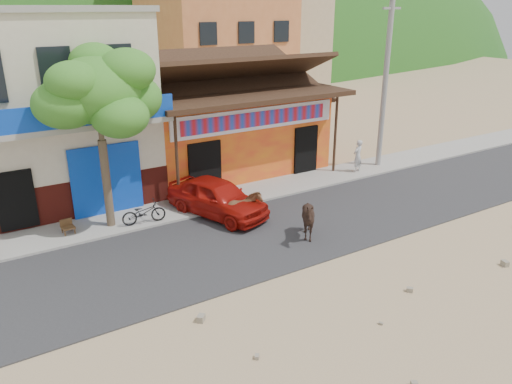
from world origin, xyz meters
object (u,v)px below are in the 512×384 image
cow_tan (242,209)px  scooter (144,213)px  pedestrian (358,156)px  utility_pole (385,79)px  cafe_chair_right (67,221)px  cow_dark (309,219)px  tree (102,140)px  red_car (217,197)px

cow_tan → scooter: size_ratio=0.91×
pedestrian → utility_pole: bearing=173.6°
pedestrian → cafe_chair_right: bearing=-16.6°
cow_tan → scooter: 3.39m
cow_dark → tree: bearing=-142.5°
utility_pole → red_car: 9.88m
scooter → tree: bearing=72.2°
cow_dark → pedestrian: size_ratio=0.94×
utility_pole → cow_dark: 9.46m
cow_dark → red_car: size_ratio=0.34×
red_car → cafe_chair_right: (-5.00, 1.07, -0.18)m
cow_tan → utility_pole: bearing=-73.7°
pedestrian → cow_tan: bearing=0.4°
tree → cow_tan: bearing=-29.3°
tree → red_car: (3.60, -1.00, -2.39)m
red_car → scooter: (-2.58, 0.53, -0.21)m
cafe_chair_right → utility_pole: bearing=-4.1°
cow_dark → scooter: size_ratio=0.91×
red_car → pedestrian: pedestrian is taller
tree → scooter: 2.84m
tree → pedestrian: size_ratio=4.09×
pedestrian → red_car: bearing=-9.0°
cafe_chair_right → cow_tan: bearing=-27.8°
cow_tan → cafe_chair_right: cow_tan is taller
cow_dark → utility_pole: bearing=107.7°
cow_tan → cafe_chair_right: (-5.33, 2.28, -0.07)m
tree → cow_dark: tree is taller
cow_dark → scooter: 5.67m
cow_tan → scooter: cow_tan is taller
cow_dark → red_car: cow_dark is taller
utility_pole → tree: bearing=-179.1°
scooter → pedestrian: pedestrian is taller
cow_tan → cow_dark: size_ratio=1.00×
cow_tan → tree: bearing=61.9°
cow_dark → pedestrian: bearing=112.3°
cow_dark → cafe_chair_right: (-6.60, 4.38, -0.18)m
tree → cafe_chair_right: bearing=177.0°
tree → pedestrian: tree is taller
cow_dark → cafe_chair_right: size_ratio=1.62×
tree → red_car: 4.44m
tree → cow_tan: size_ratio=4.37×
utility_pole → cafe_chair_right: 14.64m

